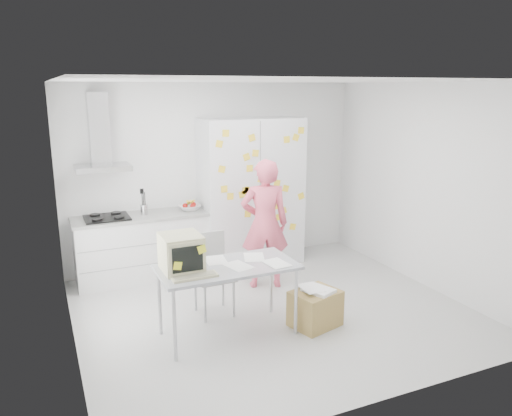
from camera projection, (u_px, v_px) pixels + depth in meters
name	position (u px, v px, depth m)	size (l,w,h in m)	color
floor	(272.00, 311.00, 6.04)	(4.50, 4.00, 0.02)	silver
walls	(248.00, 190.00, 6.36)	(4.52, 4.01, 2.70)	white
ceiling	(274.00, 81.00, 5.41)	(4.50, 4.00, 0.02)	white
counter_run	(143.00, 246.00, 6.97)	(1.84, 0.63, 1.28)	white
range_hood	(100.00, 140.00, 6.56)	(0.70, 0.48, 1.01)	silver
tall_cabinet	(251.00, 193.00, 7.45)	(1.50, 0.68, 2.20)	silver
person	(265.00, 224.00, 6.60)	(0.63, 0.42, 1.74)	#ED5C75
desk	(199.00, 260.00, 5.17)	(1.47, 0.75, 1.17)	#A2A5AC
chair	(212.00, 268.00, 5.90)	(0.44, 0.44, 0.96)	#A4A4A2
cardboard_box	(315.00, 308.00, 5.61)	(0.60, 0.53, 0.45)	#A88B49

